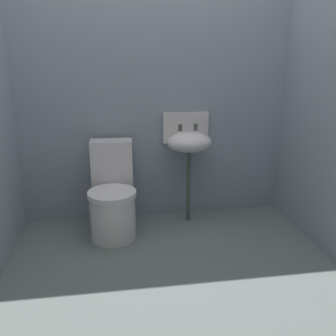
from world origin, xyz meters
TOP-DOWN VIEW (x-y plane):
  - ground_plane at (0.00, 0.00)m, footprint 2.84×2.43m
  - wall_back at (0.00, 1.07)m, footprint 2.84×0.10m
  - toilet_near_wall at (-0.41, 0.66)m, footprint 0.41×0.60m
  - sink at (0.28, 0.85)m, footprint 0.42×0.34m

SIDE VIEW (x-z plane):
  - ground_plane at x=0.00m, z-range -0.08..0.00m
  - toilet_near_wall at x=-0.41m, z-range -0.07..0.71m
  - sink at x=0.28m, z-range 0.26..1.25m
  - wall_back at x=0.00m, z-range 0.00..2.11m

